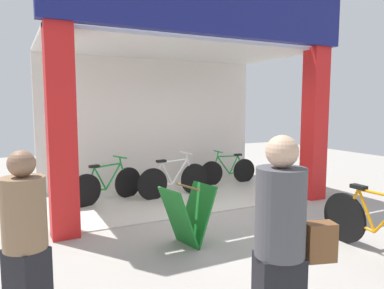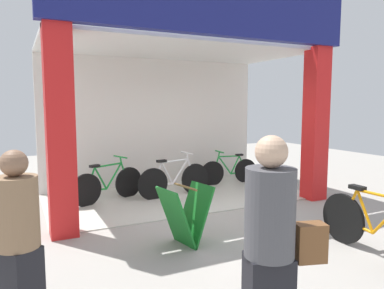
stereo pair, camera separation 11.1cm
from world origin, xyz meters
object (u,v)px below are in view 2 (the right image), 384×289
sandwich_board_sign (185,215)px  pedestrian_0 (19,248)px  bicycle_inside_2 (108,184)px  bicycle_inside_1 (229,171)px  bicycle_inside_0 (174,180)px  bicycle_parked_0 (376,227)px  pedestrian_1 (271,256)px

sandwich_board_sign → pedestrian_0: (-2.03, -1.33, 0.39)m
bicycle_inside_2 → bicycle_inside_1: bearing=6.3°
bicycle_inside_0 → sandwich_board_sign: 2.59m
bicycle_parked_0 → pedestrian_1: pedestrian_1 is taller
pedestrian_0 → pedestrian_1: (1.53, -1.12, 0.09)m
sandwich_board_sign → bicycle_inside_2: bearing=99.4°
bicycle_inside_0 → bicycle_parked_0: 3.99m
bicycle_inside_2 → bicycle_parked_0: 4.70m
bicycle_inside_2 → pedestrian_0: 4.29m
bicycle_parked_0 → pedestrian_0: pedestrian_0 is taller
bicycle_inside_1 → pedestrian_0: 6.28m
bicycle_inside_2 → pedestrian_0: pedestrian_0 is taller
bicycle_inside_0 → sandwich_board_sign: size_ratio=1.99×
sandwich_board_sign → bicycle_parked_0: bearing=-35.5°
bicycle_inside_2 → pedestrian_1: (-0.06, -5.08, 0.53)m
bicycle_inside_0 → pedestrian_0: (-2.92, -3.77, 0.44)m
bicycle_inside_0 → pedestrian_1: 5.11m
bicycle_parked_0 → pedestrian_1: (-2.46, -1.05, 0.50)m
sandwich_board_sign → bicycle_inside_1: bearing=49.4°
bicycle_inside_0 → bicycle_parked_0: size_ratio=0.94×
bicycle_parked_0 → pedestrian_0: 4.02m
bicycle_inside_0 → pedestrian_1: size_ratio=0.96×
bicycle_inside_1 → bicycle_inside_2: bearing=-173.7°
bicycle_inside_2 → pedestrian_0: size_ratio=0.96×
bicycle_inside_1 → bicycle_inside_2: bicycle_inside_2 is taller
bicycle_inside_0 → bicycle_inside_1: (1.65, 0.52, -0.04)m
bicycle_inside_2 → pedestrian_0: (-1.60, -3.96, 0.45)m
sandwich_board_sign → pedestrian_0: bearing=-146.8°
bicycle_inside_0 → bicycle_parked_0: bearing=-74.3°
bicycle_inside_2 → bicycle_inside_0: bearing=-8.3°
sandwich_board_sign → pedestrian_0: pedestrian_0 is taller
pedestrian_0 → pedestrian_1: size_ratio=0.92×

